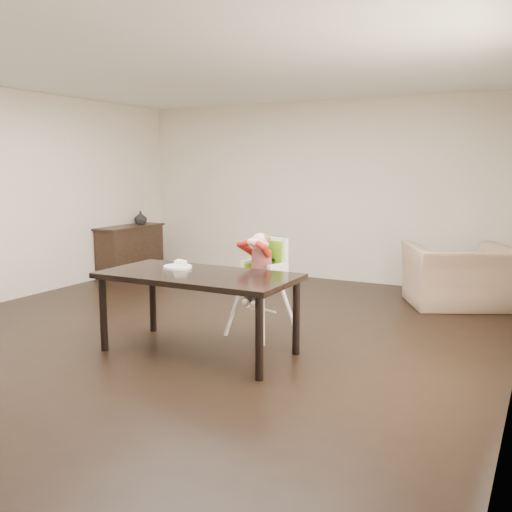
% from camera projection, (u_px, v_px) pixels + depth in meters
% --- Properties ---
extents(ground, '(7.00, 7.00, 0.00)m').
position_uv_depth(ground, '(193.00, 336.00, 5.84)').
color(ground, black).
rests_on(ground, ground).
extents(room_walls, '(6.02, 7.02, 2.71)m').
position_uv_depth(room_walls, '(190.00, 152.00, 5.56)').
color(room_walls, beige).
rests_on(room_walls, ground).
extents(dining_table, '(1.80, 0.90, 0.75)m').
position_uv_depth(dining_table, '(198.00, 282.00, 5.22)').
color(dining_table, black).
rests_on(dining_table, ground).
extents(high_chair, '(0.54, 0.54, 1.06)m').
position_uv_depth(high_chair, '(263.00, 263.00, 5.77)').
color(high_chair, white).
rests_on(high_chair, ground).
extents(plate, '(0.35, 0.35, 0.08)m').
position_uv_depth(plate, '(178.00, 265.00, 5.46)').
color(plate, white).
rests_on(plate, dining_table).
extents(armchair, '(1.39, 1.21, 1.03)m').
position_uv_depth(armchair, '(458.00, 266.00, 7.00)').
color(armchair, tan).
rests_on(armchair, ground).
extents(sideboard, '(0.44, 1.26, 0.79)m').
position_uv_depth(sideboard, '(130.00, 250.00, 9.13)').
color(sideboard, black).
rests_on(sideboard, ground).
extents(vase, '(0.23, 0.24, 0.21)m').
position_uv_depth(vase, '(141.00, 218.00, 9.30)').
color(vase, '#99999E').
rests_on(vase, sideboard).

